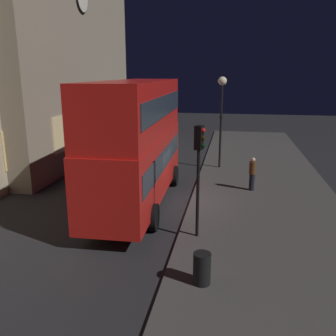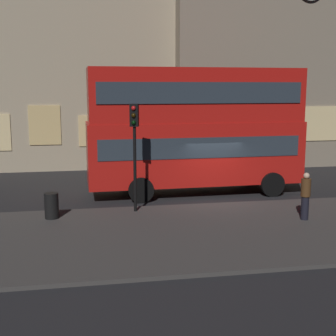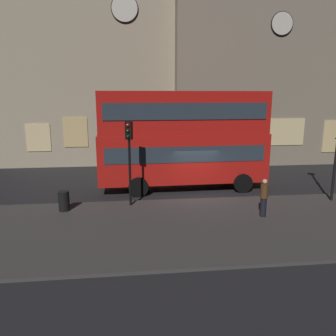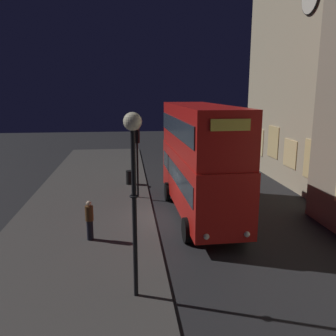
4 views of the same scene
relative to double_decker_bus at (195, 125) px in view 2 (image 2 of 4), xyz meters
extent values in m
plane|color=#232326|center=(0.58, -1.61, -3.18)|extent=(80.00, 80.00, 0.00)
cube|color=#423F3D|center=(0.58, -5.95, -3.12)|extent=(44.00, 7.12, 0.12)
cube|color=tan|center=(-4.42, 10.52, 5.69)|extent=(17.55, 7.01, 17.76)
cube|color=#E5C67F|center=(-7.23, 6.99, -0.46)|extent=(1.80, 0.06, 2.27)
cube|color=#F2D18C|center=(-4.42, 6.99, -0.83)|extent=(1.80, 0.06, 1.82)
cube|color=#E5C67F|center=(-1.61, 6.99, -0.71)|extent=(1.80, 0.06, 2.29)
cube|color=#E5C67F|center=(1.20, 6.99, -0.96)|extent=(1.80, 0.06, 2.04)
cube|color=gray|center=(9.11, 9.93, 5.20)|extent=(17.33, 8.44, 16.76)
cube|color=#F9E09E|center=(4.49, 5.68, -0.61)|extent=(2.96, 0.06, 2.12)
cube|color=#F9E09E|center=(9.11, 5.68, -0.48)|extent=(2.96, 0.06, 2.10)
cube|color=red|center=(0.00, 0.00, -1.24)|extent=(9.82, 2.74, 2.80)
cube|color=red|center=(0.00, 0.00, 1.35)|extent=(9.62, 2.68, 2.37)
cube|color=#2D3842|center=(0.00, 0.00, -0.89)|extent=(9.04, 2.78, 0.90)
cube|color=#2D3842|center=(0.00, 0.00, 1.47)|extent=(9.04, 2.78, 0.90)
cube|color=#F2D84C|center=(4.83, 0.11, 2.01)|extent=(0.11, 1.51, 0.44)
sphere|color=white|center=(4.88, 0.93, -2.29)|extent=(0.24, 0.24, 0.24)
sphere|color=white|center=(4.91, -0.70, -2.29)|extent=(0.24, 0.24, 0.24)
cylinder|color=black|center=(3.28, 1.38, -2.64)|extent=(1.10, 0.27, 1.10)
cylinder|color=black|center=(3.34, -1.23, -2.64)|extent=(1.10, 0.27, 1.10)
cylinder|color=black|center=(-2.72, 1.24, -2.64)|extent=(1.10, 0.27, 1.10)
cylinder|color=black|center=(-2.66, -1.37, -2.64)|extent=(1.10, 0.27, 1.10)
cylinder|color=black|center=(-3.09, -3.09, -1.41)|extent=(0.12, 0.12, 3.30)
cube|color=black|center=(-3.09, -3.09, 0.67)|extent=(0.38, 0.34, 0.85)
sphere|color=red|center=(-3.13, -3.24, 0.94)|extent=(0.17, 0.17, 0.17)
sphere|color=black|center=(-3.13, -3.24, 0.67)|extent=(0.17, 0.17, 0.17)
sphere|color=black|center=(-3.13, -3.24, 0.40)|extent=(0.17, 0.17, 0.17)
cylinder|color=black|center=(2.87, -5.34, -2.63)|extent=(0.28, 0.28, 0.87)
cylinder|color=#513319|center=(2.87, -5.34, -1.87)|extent=(0.35, 0.35, 0.65)
sphere|color=beige|center=(2.87, -5.34, -1.43)|extent=(0.22, 0.22, 0.22)
cylinder|color=black|center=(-6.23, -3.55, -2.59)|extent=(0.52, 0.52, 0.95)
camera|label=1|loc=(-15.57, -4.24, 2.86)|focal=38.65mm
camera|label=2|loc=(-4.91, -20.55, 1.71)|focal=49.48mm
camera|label=3|loc=(-2.98, -18.78, 2.28)|focal=34.94mm
camera|label=4|loc=(17.39, -3.65, 3.23)|focal=37.71mm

